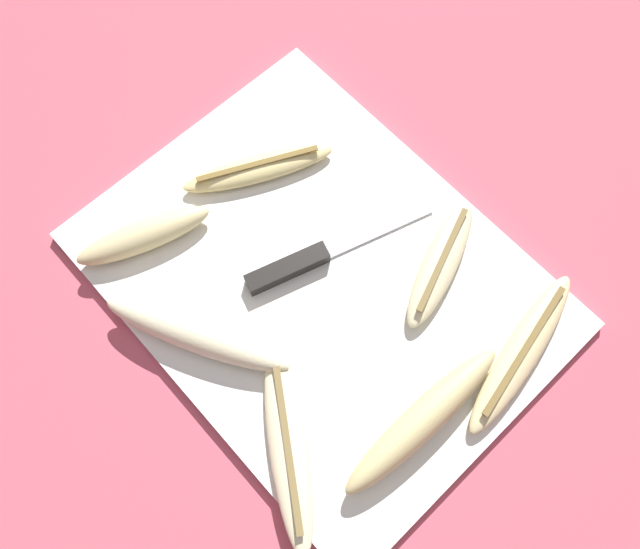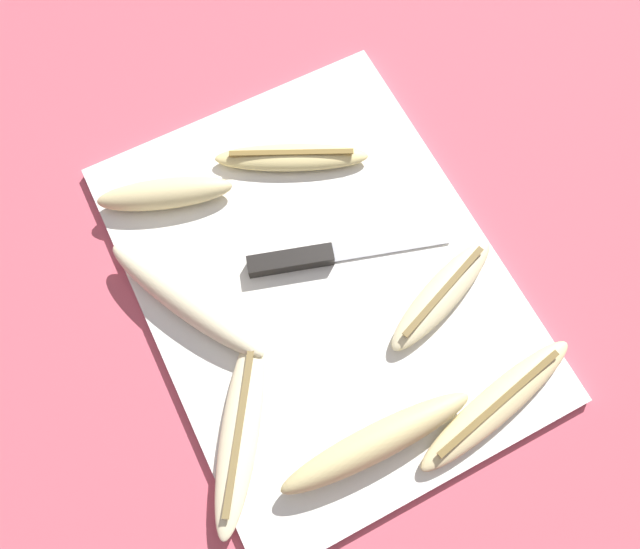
# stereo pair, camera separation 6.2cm
# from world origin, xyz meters

# --- Properties ---
(ground_plane) EXTENTS (4.00, 4.00, 0.00)m
(ground_plane) POSITION_xyz_m (0.00, 0.00, 0.00)
(ground_plane) COLOR #C65160
(cutting_board) EXTENTS (0.49, 0.37, 0.01)m
(cutting_board) POSITION_xyz_m (0.00, 0.00, 0.01)
(cutting_board) COLOR white
(cutting_board) RESTS_ON ground_plane
(knife) EXTENTS (0.09, 0.22, 0.02)m
(knife) POSITION_xyz_m (-0.02, 0.00, 0.02)
(knife) COLOR black
(knife) RESTS_ON cutting_board
(banana_bright_far) EXTENTS (0.20, 0.13, 0.03)m
(banana_bright_far) POSITION_xyz_m (-0.04, -0.14, 0.03)
(banana_bright_far) COLOR beige
(banana_bright_far) RESTS_ON cutting_board
(banana_spotted_left) EXTENTS (0.04, 0.21, 0.04)m
(banana_spotted_left) POSITION_xyz_m (0.18, -0.03, 0.03)
(banana_spotted_left) COLOR #DBC684
(banana_spotted_left) RESTS_ON cutting_board
(banana_golden_short) EXTENTS (0.11, 0.17, 0.02)m
(banana_golden_short) POSITION_xyz_m (-0.14, 0.04, 0.02)
(banana_golden_short) COLOR #EDD689
(banana_golden_short) RESTS_ON cutting_board
(banana_mellow_near) EXTENTS (0.08, 0.15, 0.03)m
(banana_mellow_near) POSITION_xyz_m (-0.16, -0.11, 0.03)
(banana_mellow_near) COLOR beige
(banana_mellow_near) RESTS_ON cutting_board
(banana_ripe_center) EXTENTS (0.08, 0.20, 0.02)m
(banana_ripe_center) POSITION_xyz_m (0.20, 0.09, 0.02)
(banana_ripe_center) COLOR beige
(banana_ripe_center) RESTS_ON cutting_board
(banana_pale_long) EXTENTS (0.19, 0.14, 0.02)m
(banana_pale_long) POSITION_xyz_m (0.11, -0.14, 0.02)
(banana_pale_long) COLOR beige
(banana_pale_long) RESTS_ON cutting_board
(banana_cream_curved) EXTENTS (0.09, 0.16, 0.02)m
(banana_cream_curved) POSITION_xyz_m (0.08, 0.10, 0.02)
(banana_cream_curved) COLOR beige
(banana_cream_curved) RESTS_ON cutting_board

